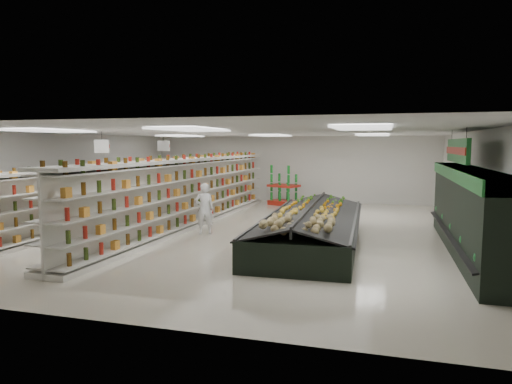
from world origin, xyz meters
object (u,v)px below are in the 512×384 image
(gondola_center, at_px, (188,195))
(gondola_left, at_px, (97,198))
(shopper_main, at_px, (204,209))
(shopper_background, at_px, (195,187))
(soda_endcap, at_px, (284,187))
(produce_island, at_px, (312,226))

(gondola_center, bearing_deg, gondola_left, -165.62)
(gondola_left, distance_m, shopper_main, 4.29)
(shopper_main, xyz_separation_m, shopper_background, (-2.72, 5.55, 0.11))
(soda_endcap, distance_m, shopper_main, 7.51)
(gondola_center, xyz_separation_m, soda_endcap, (2.00, 6.24, -0.25))
(shopper_main, bearing_deg, gondola_center, -72.43)
(produce_island, distance_m, soda_endcap, 8.21)
(gondola_center, bearing_deg, shopper_background, 112.57)
(gondola_center, height_order, shopper_main, gondola_center)
(produce_island, distance_m, shopper_background, 8.53)
(gondola_center, xyz_separation_m, shopper_background, (-1.62, 4.33, -0.16))
(gondola_left, xyz_separation_m, shopper_background, (1.53, 5.02, -0.02))
(gondola_left, xyz_separation_m, shopper_main, (4.25, -0.53, -0.13))
(gondola_center, relative_size, produce_island, 1.82)
(gondola_left, bearing_deg, produce_island, -5.69)
(soda_endcap, bearing_deg, produce_island, -72.05)
(gondola_left, distance_m, gondola_center, 3.23)
(gondola_center, distance_m, soda_endcap, 6.56)
(gondola_center, xyz_separation_m, shopper_main, (1.10, -1.22, -0.26))
(gondola_center, height_order, soda_endcap, gondola_center)
(gondola_left, relative_size, produce_island, 1.59)
(gondola_left, xyz_separation_m, produce_island, (7.68, -0.87, -0.44))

